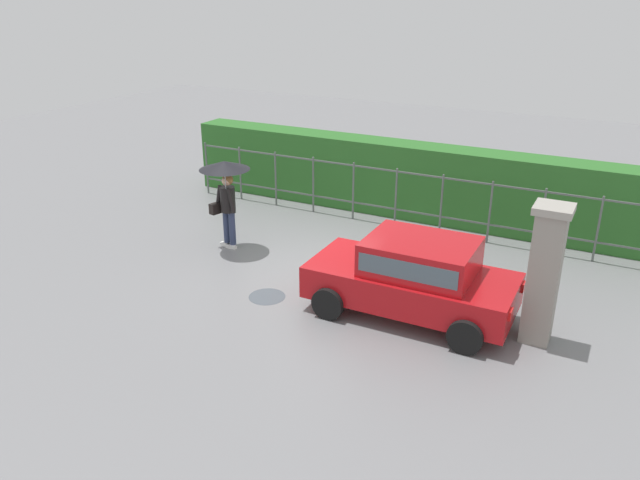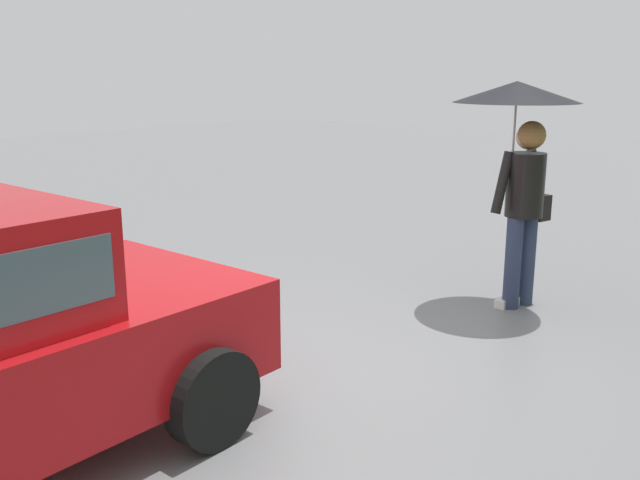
% 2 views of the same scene
% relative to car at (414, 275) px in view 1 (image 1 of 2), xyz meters
% --- Properties ---
extents(ground_plane, '(40.00, 40.00, 0.00)m').
position_rel_car_xyz_m(ground_plane, '(-2.59, 0.77, -0.80)').
color(ground_plane, slate).
extents(car, '(3.75, 1.88, 1.48)m').
position_rel_car_xyz_m(car, '(0.00, 0.00, 0.00)').
color(car, '#B71116').
rests_on(car, ground).
extents(pedestrian, '(1.12, 1.12, 2.07)m').
position_rel_car_xyz_m(pedestrian, '(-4.81, 1.02, 0.78)').
color(pedestrian, '#2D3856').
rests_on(pedestrian, ground).
extents(gate_pillar, '(0.60, 0.60, 2.42)m').
position_rel_car_xyz_m(gate_pillar, '(2.15, 0.14, 0.44)').
color(gate_pillar, gray).
rests_on(gate_pillar, ground).
extents(fence_section, '(11.65, 0.05, 1.50)m').
position_rel_car_xyz_m(fence_section, '(-1.94, 4.09, 0.02)').
color(fence_section, '#59605B').
rests_on(fence_section, ground).
extents(hedge_row, '(12.60, 0.90, 1.90)m').
position_rel_car_xyz_m(hedge_row, '(-1.94, 5.04, 0.15)').
color(hedge_row, '#2D6B28').
rests_on(hedge_row, ground).
extents(puddle_near, '(0.72, 0.72, 0.00)m').
position_rel_car_xyz_m(puddle_near, '(-2.73, -0.65, -0.80)').
color(puddle_near, '#4C545B').
rests_on(puddle_near, ground).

